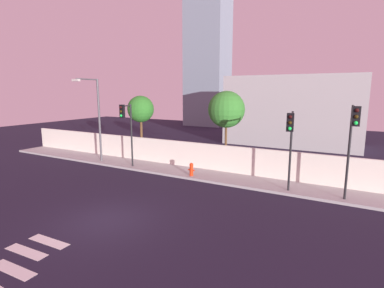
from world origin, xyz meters
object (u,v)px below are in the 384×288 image
object	(u,v)px
traffic_light_left	(353,133)
roadside_tree_midleft	(226,110)
traffic_light_center	(126,122)
roadside_tree_leftmost	(141,109)
street_lamp_curbside	(96,113)
traffic_light_right	(290,135)
fire_hydrant	(191,169)

from	to	relation	value
traffic_light_left	roadside_tree_midleft	xyz separation A→B (m)	(-7.89, 3.63, 0.67)
traffic_light_center	roadside_tree_leftmost	size ratio (longest dim) A/B	0.87
street_lamp_curbside	traffic_light_right	bearing A→B (deg)	-2.80
traffic_light_right	roadside_tree_midleft	size ratio (longest dim) A/B	0.78
traffic_light_center	street_lamp_curbside	distance (m)	3.37
street_lamp_curbside	roadside_tree_leftmost	size ratio (longest dim) A/B	1.21
traffic_light_right	fire_hydrant	size ratio (longest dim) A/B	5.11
traffic_light_center	roadside_tree_midleft	world-z (taller)	roadside_tree_midleft
fire_hydrant	traffic_light_right	bearing A→B (deg)	-6.76
street_lamp_curbside	fire_hydrant	bearing A→B (deg)	0.18
roadside_tree_leftmost	roadside_tree_midleft	world-z (taller)	roadside_tree_midleft
fire_hydrant	street_lamp_curbside	bearing A→B (deg)	-179.82
roadside_tree_leftmost	roadside_tree_midleft	distance (m)	7.56
traffic_light_left	fire_hydrant	distance (m)	9.46
roadside_tree_leftmost	traffic_light_left	bearing A→B (deg)	-13.23
traffic_light_center	traffic_light_right	bearing A→B (deg)	-1.81
traffic_light_left	traffic_light_right	xyz separation A→B (m)	(-2.77, -0.19, -0.25)
roadside_tree_leftmost	roadside_tree_midleft	xyz separation A→B (m)	(7.56, 0.00, 0.21)
street_lamp_curbside	roadside_tree_leftmost	bearing A→B (deg)	59.84
traffic_light_right	fire_hydrant	world-z (taller)	traffic_light_right
traffic_light_left	traffic_light_center	bearing A→B (deg)	179.33
traffic_light_left	traffic_light_center	world-z (taller)	traffic_light_left
traffic_light_left	roadside_tree_leftmost	size ratio (longest dim) A/B	0.91
traffic_light_left	street_lamp_curbside	distance (m)	17.27
roadside_tree_leftmost	roadside_tree_midleft	bearing A→B (deg)	0.00
street_lamp_curbside	fire_hydrant	distance (m)	8.95
fire_hydrant	roadside_tree_midleft	size ratio (longest dim) A/B	0.15
roadside_tree_midleft	traffic_light_center	bearing A→B (deg)	-150.20
street_lamp_curbside	fire_hydrant	xyz separation A→B (m)	(8.30, 0.03, -3.33)
fire_hydrant	roadside_tree_leftmost	size ratio (longest dim) A/B	0.16
traffic_light_left	roadside_tree_leftmost	bearing A→B (deg)	166.77
traffic_light_right	street_lamp_curbside	distance (m)	14.52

